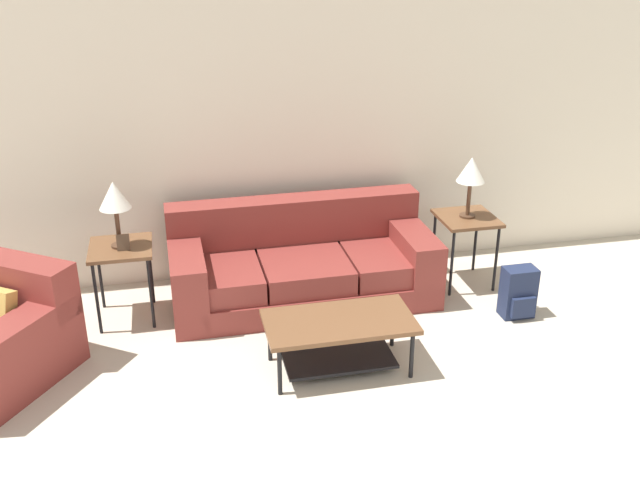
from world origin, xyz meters
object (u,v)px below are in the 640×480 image
table_lamp_right (471,171)px  coffee_table (340,332)px  side_table_right (467,224)px  table_lamp_left (114,197)px  backpack (518,293)px  couch (302,266)px  side_table_left (121,255)px

table_lamp_right → coffee_table: bearing=-142.0°
side_table_right → table_lamp_left: 3.03m
coffee_table → table_lamp_right: size_ratio=1.97×
coffee_table → table_lamp_right: table_lamp_right is taller
coffee_table → backpack: 1.71m
coffee_table → backpack: bearing=15.1°
couch → side_table_left: couch is taller
side_table_left → side_table_right: bearing=0.0°
coffee_table → side_table_left: (-1.54, 1.13, 0.27)m
table_lamp_left → side_table_left: bearing=-90.0°
couch → backpack: bearing=-23.5°
side_table_right → couch: bearing=178.0°
backpack → table_lamp_right: bearing=106.2°
couch → table_lamp_right: (1.49, -0.05, 0.78)m
couch → side_table_right: 1.52m
side_table_right → backpack: size_ratio=1.49×
side_table_left → table_lamp_left: table_lamp_left is taller
side_table_right → backpack: bearing=-73.8°
table_lamp_right → side_table_left: bearing=-180.0°
side_table_left → backpack: size_ratio=1.49×
table_lamp_right → backpack: table_lamp_right is taller
coffee_table → side_table_right: size_ratio=1.66×
table_lamp_left → backpack: table_lamp_left is taller
side_table_left → table_lamp_right: 3.03m
coffee_table → table_lamp_left: bearing=143.7°
table_lamp_left → backpack: (3.19, -0.69, -0.86)m
coffee_table → table_lamp_left: (-1.54, 1.13, 0.76)m
backpack → side_table_right: bearing=106.2°
side_table_left → table_lamp_left: (0.00, 0.00, 0.49)m
table_lamp_left → table_lamp_right: size_ratio=1.00×
side_table_left → backpack: bearing=-12.1°
table_lamp_right → side_table_right: bearing=-104.0°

